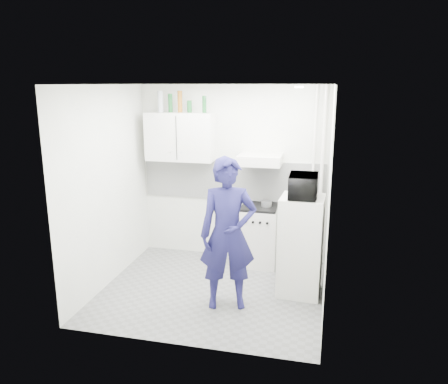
# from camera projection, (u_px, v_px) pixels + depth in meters

# --- Properties ---
(floor) EXTENTS (2.80, 2.80, 0.00)m
(floor) POSITION_uv_depth(u_px,v_px,m) (212.00, 290.00, 5.66)
(floor) COLOR #595957
(floor) RESTS_ON ground
(ceiling) EXTENTS (2.80, 2.80, 0.00)m
(ceiling) POSITION_uv_depth(u_px,v_px,m) (210.00, 84.00, 5.03)
(ceiling) COLOR white
(ceiling) RESTS_ON wall_back
(wall_back) EXTENTS (2.80, 0.00, 2.80)m
(wall_back) POSITION_uv_depth(u_px,v_px,m) (233.00, 173.00, 6.53)
(wall_back) COLOR silver
(wall_back) RESTS_ON floor
(wall_left) EXTENTS (0.00, 2.60, 2.60)m
(wall_left) POSITION_uv_depth(u_px,v_px,m) (107.00, 187.00, 5.66)
(wall_left) COLOR silver
(wall_left) RESTS_ON floor
(wall_right) EXTENTS (0.00, 2.60, 2.60)m
(wall_right) POSITION_uv_depth(u_px,v_px,m) (328.00, 200.00, 5.04)
(wall_right) COLOR silver
(wall_right) RESTS_ON floor
(person) EXTENTS (0.75, 0.60, 1.81)m
(person) POSITION_uv_depth(u_px,v_px,m) (228.00, 234.00, 5.08)
(person) COLOR #171645
(person) RESTS_ON floor
(stove) EXTENTS (0.54, 0.54, 0.86)m
(stove) POSITION_uv_depth(u_px,v_px,m) (259.00, 236.00, 6.40)
(stove) COLOR silver
(stove) RESTS_ON floor
(fridge) EXTENTS (0.55, 0.55, 1.27)m
(fridge) POSITION_uv_depth(u_px,v_px,m) (301.00, 246.00, 5.47)
(fridge) COLOR silver
(fridge) RESTS_ON floor
(stove_top) EXTENTS (0.52, 0.52, 0.03)m
(stove_top) POSITION_uv_depth(u_px,v_px,m) (260.00, 207.00, 6.29)
(stove_top) COLOR black
(stove_top) RESTS_ON stove
(saucepan) EXTENTS (0.15, 0.15, 0.09)m
(saucepan) POSITION_uv_depth(u_px,v_px,m) (266.00, 203.00, 6.27)
(saucepan) COLOR silver
(saucepan) RESTS_ON stove_top
(microwave) EXTENTS (0.51, 0.35, 0.28)m
(microwave) POSITION_uv_depth(u_px,v_px,m) (303.00, 186.00, 5.28)
(microwave) COLOR black
(microwave) RESTS_ON fridge
(bottle_b) EXTENTS (0.08, 0.08, 0.30)m
(bottle_b) POSITION_uv_depth(u_px,v_px,m) (160.00, 102.00, 6.34)
(bottle_b) COLOR #B2B7BC
(bottle_b) RESTS_ON upper_cabinet
(bottle_c) EXTENTS (0.06, 0.06, 0.27)m
(bottle_c) POSITION_uv_depth(u_px,v_px,m) (170.00, 103.00, 6.31)
(bottle_c) COLOR #144C1E
(bottle_c) RESTS_ON upper_cabinet
(bottle_d) EXTENTS (0.07, 0.07, 0.31)m
(bottle_d) POSITION_uv_depth(u_px,v_px,m) (180.00, 102.00, 6.27)
(bottle_d) COLOR brown
(bottle_d) RESTS_ON upper_cabinet
(canister_a) EXTENTS (0.07, 0.07, 0.17)m
(canister_a) POSITION_uv_depth(u_px,v_px,m) (189.00, 107.00, 6.26)
(canister_a) COLOR #144C1E
(canister_a) RESTS_ON upper_cabinet
(bottle_e) EXTENTS (0.06, 0.06, 0.24)m
(bottle_e) POSITION_uv_depth(u_px,v_px,m) (204.00, 104.00, 6.20)
(bottle_e) COLOR #144C1E
(bottle_e) RESTS_ON upper_cabinet
(upper_cabinet) EXTENTS (1.00, 0.35, 0.70)m
(upper_cabinet) POSITION_uv_depth(u_px,v_px,m) (180.00, 137.00, 6.40)
(upper_cabinet) COLOR silver
(upper_cabinet) RESTS_ON wall_back
(range_hood) EXTENTS (0.60, 0.50, 0.14)m
(range_hood) POSITION_uv_depth(u_px,v_px,m) (260.00, 160.00, 6.13)
(range_hood) COLOR silver
(range_hood) RESTS_ON wall_back
(backsplash) EXTENTS (2.74, 0.03, 0.60)m
(backsplash) POSITION_uv_depth(u_px,v_px,m) (232.00, 180.00, 6.54)
(backsplash) COLOR white
(backsplash) RESTS_ON wall_back
(pipe_a) EXTENTS (0.05, 0.05, 2.60)m
(pipe_a) POSITION_uv_depth(u_px,v_px,m) (321.00, 179.00, 6.16)
(pipe_a) COLOR silver
(pipe_a) RESTS_ON floor
(pipe_b) EXTENTS (0.04, 0.04, 2.60)m
(pipe_b) POSITION_uv_depth(u_px,v_px,m) (313.00, 178.00, 6.19)
(pipe_b) COLOR silver
(pipe_b) RESTS_ON floor
(ceiling_spot_fixture) EXTENTS (0.10, 0.10, 0.02)m
(ceiling_spot_fixture) POSITION_uv_depth(u_px,v_px,m) (299.00, 87.00, 5.01)
(ceiling_spot_fixture) COLOR white
(ceiling_spot_fixture) RESTS_ON ceiling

